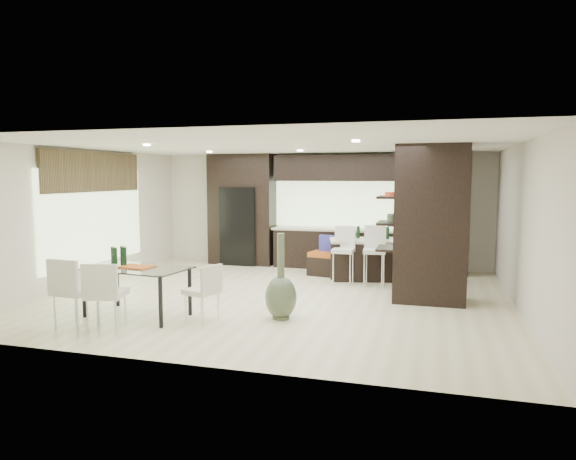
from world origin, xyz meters
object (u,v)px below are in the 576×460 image
(stool_mid, at_px, (374,262))
(bench, at_px, (340,265))
(chair_near, at_px, (107,299))
(kitchen_island, at_px, (378,259))
(dining_table, at_px, (137,292))
(floor_vase, at_px, (281,276))
(chair_far, at_px, (76,295))
(stool_left, at_px, (343,261))
(chair_end, at_px, (202,295))
(stool_right, at_px, (406,263))

(stool_mid, height_order, bench, stool_mid)
(chair_near, bearing_deg, kitchen_island, 41.00)
(stool_mid, distance_m, chair_near, 5.16)
(bench, relative_size, dining_table, 0.84)
(floor_vase, xyz_separation_m, chair_far, (-2.68, -1.25, -0.18))
(floor_vase, bearing_deg, dining_table, -167.83)
(dining_table, distance_m, chair_far, 0.93)
(stool_left, bearing_deg, chair_near, -122.82)
(bench, bearing_deg, chair_end, -97.37)
(chair_near, xyz_separation_m, chair_far, (-0.50, -0.01, 0.02))
(floor_vase, bearing_deg, bench, 85.50)
(chair_far, height_order, chair_end, chair_far)
(bench, height_order, dining_table, dining_table)
(chair_far, bearing_deg, floor_vase, 29.46)
(floor_vase, bearing_deg, kitchen_island, 72.34)
(dining_table, xyz_separation_m, chair_end, (1.09, 0.00, 0.02))
(stool_right, distance_m, chair_end, 4.26)
(kitchen_island, height_order, chair_far, chair_far)
(stool_mid, height_order, chair_near, stool_mid)
(stool_mid, height_order, dining_table, stool_mid)
(bench, relative_size, chair_far, 1.42)
(kitchen_island, height_order, stool_left, stool_left)
(kitchen_island, relative_size, chair_end, 2.52)
(stool_right, bearing_deg, dining_table, -136.95)
(kitchen_island, relative_size, stool_right, 2.03)
(dining_table, relative_size, chair_end, 1.99)
(floor_vase, bearing_deg, chair_far, -154.92)
(chair_near, distance_m, chair_far, 0.50)
(chair_end, bearing_deg, chair_far, 134.12)
(stool_left, xyz_separation_m, chair_end, (-1.58, -3.21, -0.07))
(kitchen_island, height_order, floor_vase, floor_vase)
(dining_table, distance_m, chair_end, 1.09)
(bench, bearing_deg, stool_mid, -31.97)
(chair_near, relative_size, chair_far, 0.96)
(kitchen_island, relative_size, stool_left, 2.14)
(stool_left, height_order, floor_vase, floor_vase)
(stool_right, bearing_deg, floor_vase, -118.58)
(bench, distance_m, chair_end, 4.22)
(stool_mid, bearing_deg, stool_right, -4.53)
(kitchen_island, relative_size, chair_near, 2.22)
(kitchen_island, distance_m, stool_left, 0.97)
(stool_mid, xyz_separation_m, stool_right, (0.62, -0.01, 0.01))
(dining_table, height_order, chair_far, chair_far)
(stool_mid, bearing_deg, bench, 132.54)
(bench, bearing_deg, kitchen_island, 8.65)
(kitchen_island, distance_m, chair_near, 5.75)
(stool_mid, distance_m, stool_right, 0.62)
(chair_end, bearing_deg, bench, -0.99)
(chair_end, bearing_deg, chair_near, 143.21)
(floor_vase, height_order, chair_far, floor_vase)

